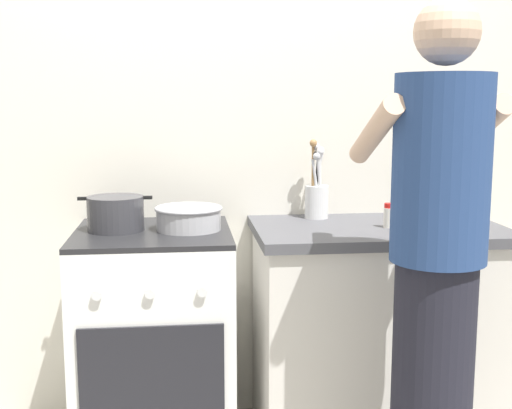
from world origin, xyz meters
TOP-DOWN VIEW (x-y plane):
  - back_wall at (0.20, 0.50)m, footprint 3.20×0.10m
  - countertop at (0.55, 0.15)m, footprint 1.00×0.60m
  - stove_range at (-0.35, 0.15)m, footprint 0.60×0.62m
  - pot at (-0.49, 0.17)m, footprint 0.28×0.22m
  - mixing_bowl at (-0.21, 0.15)m, footprint 0.26×0.26m
  - utensil_crock at (0.34, 0.35)m, footprint 0.10×0.10m
  - spice_bottle at (0.58, 0.11)m, footprint 0.04×0.04m
  - oil_bottle at (0.74, 0.07)m, footprint 0.06×0.06m
  - person at (0.56, -0.44)m, footprint 0.41×0.50m

SIDE VIEW (x-z plane):
  - stove_range at x=-0.35m, z-range 0.00..0.90m
  - countertop at x=0.55m, z-range 0.00..0.90m
  - person at x=0.56m, z-range 0.01..1.71m
  - spice_bottle at x=0.58m, z-range 0.90..1.00m
  - mixing_bowl at x=-0.21m, z-range 0.90..1.00m
  - pot at x=-0.49m, z-range 0.90..1.03m
  - oil_bottle at x=0.74m, z-range 0.88..1.11m
  - utensil_crock at x=0.34m, z-range 0.84..1.17m
  - back_wall at x=0.20m, z-range 0.00..2.50m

